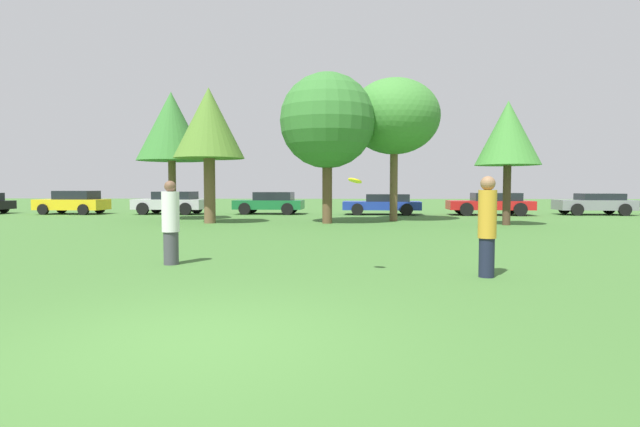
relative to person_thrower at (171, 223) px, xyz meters
name	(u,v)px	position (x,y,z in m)	size (l,w,h in m)	color
ground_plane	(197,341)	(1.99, -4.94, -0.85)	(120.00, 120.00, 0.00)	#3D6B2D
person_thrower	(171,223)	(0.00, 0.00, 0.00)	(0.35, 0.35, 1.69)	#3F3F47
person_catcher	(487,225)	(5.95, -1.13, 0.06)	(0.31, 0.31, 1.75)	#191E33
frisbee	(355,181)	(3.67, -1.02, 0.82)	(0.26, 0.24, 0.13)	yellow
tree_0	(171,127)	(-4.73, 13.75, 3.54)	(3.25, 3.25, 6.05)	brown
tree_1	(209,124)	(-2.29, 11.42, 3.36)	(3.01, 3.01, 5.78)	brown
tree_2	(327,121)	(2.75, 11.51, 3.48)	(4.02, 4.02, 6.36)	brown
tree_3	(394,117)	(5.71, 13.12, 3.86)	(4.10, 4.10, 6.43)	brown
tree_4	(508,134)	(10.07, 10.91, 2.85)	(2.59, 2.59, 5.03)	#473323
parked_car_yellow	(73,202)	(-11.98, 18.08, -0.17)	(3.88, 2.04, 1.33)	gold
parked_car_silver	(172,202)	(-6.36, 18.31, -0.16)	(4.03, 2.16, 1.29)	#B2B2B7
parked_car_green	(270,202)	(-0.75, 18.71, -0.18)	(3.96, 2.14, 1.26)	#196633
parked_car_blue	(383,204)	(5.64, 18.43, -0.23)	(4.37, 2.18, 1.15)	#1E389E
parked_car_red	(491,203)	(11.54, 18.18, -0.18)	(4.57, 2.17, 1.22)	red
parked_car_grey	(595,203)	(17.37, 18.72, -0.21)	(4.03, 2.12, 1.19)	slate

